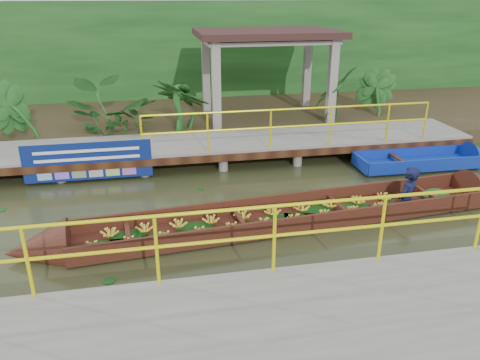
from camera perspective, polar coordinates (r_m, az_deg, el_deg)
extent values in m
plane|color=#303319|center=(9.57, -5.40, -4.87)|extent=(80.00, 80.00, 0.00)
cube|color=#352B1A|center=(16.55, -8.19, 7.49)|extent=(30.00, 8.00, 0.45)
cube|color=slate|center=(12.63, -7.16, 4.26)|extent=(16.00, 2.00, 0.15)
cube|color=black|center=(11.71, -6.76, 2.43)|extent=(16.00, 0.12, 0.18)
cylinder|color=yellow|center=(11.92, 6.39, 8.60)|extent=(7.50, 0.05, 0.05)
cylinder|color=yellow|center=(12.03, 6.30, 6.52)|extent=(7.50, 0.05, 0.05)
cylinder|color=yellow|center=(12.05, 6.29, 6.29)|extent=(0.05, 0.05, 1.00)
cylinder|color=slate|center=(12.37, -25.58, 0.45)|extent=(0.24, 0.24, 0.55)
cylinder|color=slate|center=(13.84, -24.12, 2.84)|extent=(0.24, 0.24, 0.55)
cylinder|color=slate|center=(12.00, -16.35, 1.15)|extent=(0.24, 0.24, 0.55)
cylinder|color=slate|center=(13.51, -15.86, 3.52)|extent=(0.24, 0.24, 0.55)
cylinder|color=slate|center=(11.96, -6.80, 1.84)|extent=(0.24, 0.24, 0.55)
cylinder|color=slate|center=(13.47, -7.37, 4.15)|extent=(0.24, 0.24, 0.55)
cylinder|color=slate|center=(12.25, 2.56, 2.47)|extent=(0.24, 0.24, 0.55)
cylinder|color=slate|center=(13.73, 1.01, 4.67)|extent=(0.24, 0.24, 0.55)
cylinder|color=slate|center=(12.85, 11.28, 3.00)|extent=(0.24, 0.24, 0.55)
cylinder|color=slate|center=(14.27, 8.92, 5.07)|extent=(0.24, 0.24, 0.55)
cylinder|color=slate|center=(13.71, 19.07, 3.41)|extent=(0.24, 0.24, 0.55)
cylinder|color=slate|center=(15.05, 16.14, 5.36)|extent=(0.24, 0.24, 0.55)
cylinder|color=slate|center=(11.96, -6.80, 1.84)|extent=(0.24, 0.24, 0.55)
cube|color=slate|center=(6.15, 8.80, -19.08)|extent=(18.00, 2.40, 0.70)
cylinder|color=yellow|center=(6.33, 6.08, -3.03)|extent=(10.00, 0.05, 0.05)
cylinder|color=yellow|center=(6.53, 5.92, -6.61)|extent=(10.00, 0.05, 0.05)
cylinder|color=yellow|center=(6.55, 5.90, -7.00)|extent=(0.05, 0.05, 1.00)
cube|color=slate|center=(14.02, -2.91, 10.83)|extent=(0.25, 0.25, 2.80)
cube|color=slate|center=(14.95, 11.14, 11.16)|extent=(0.25, 0.25, 2.80)
cube|color=slate|center=(16.36, -4.16, 12.42)|extent=(0.25, 0.25, 2.80)
cube|color=slate|center=(17.16, 8.15, 12.71)|extent=(0.25, 0.25, 2.80)
cube|color=slate|center=(15.35, 3.27, 16.70)|extent=(4.00, 2.60, 0.12)
cube|color=#311B18|center=(15.33, 3.28, 17.45)|extent=(4.40, 3.00, 0.20)
cube|color=#133D14|center=(18.67, -8.97, 14.65)|extent=(30.00, 0.80, 4.00)
cube|color=#34160E|center=(9.47, 6.24, -4.81)|extent=(8.58, 1.85, 0.06)
cube|color=#34160E|center=(9.84, 5.11, -2.70)|extent=(8.49, 0.85, 0.36)
cube|color=#34160E|center=(8.96, 7.57, -5.42)|extent=(8.49, 0.85, 0.36)
cone|color=#34160E|center=(8.92, -23.48, -7.82)|extent=(1.15, 1.12, 1.02)
ellipsoid|color=#133D14|center=(11.10, 22.79, -1.73)|extent=(0.64, 0.52, 0.28)
imported|color=black|center=(10.39, 20.16, 1.50)|extent=(0.71, 0.67, 1.63)
cube|color=#0D2999|center=(13.12, 20.75, 1.84)|extent=(3.20, 0.98, 0.11)
cube|color=#0D2999|center=(13.47, 19.80, 3.05)|extent=(3.20, 0.08, 0.32)
cube|color=#0D2999|center=(12.70, 21.90, 1.64)|extent=(3.20, 0.08, 0.32)
cube|color=#0D2999|center=(12.34, 14.45, 1.99)|extent=(0.07, 0.96, 0.32)
cone|color=#0D2999|center=(14.12, 27.10, 2.47)|extent=(0.64, 0.90, 0.89)
cube|color=black|center=(12.80, 18.80, 2.43)|extent=(0.11, 0.96, 0.05)
cube|color=navy|center=(11.72, -18.03, 2.17)|extent=(2.99, 0.03, 0.93)
cube|color=white|center=(11.62, -18.19, 3.39)|extent=(2.43, 0.01, 0.07)
cube|color=white|center=(11.68, -18.08, 2.46)|extent=(2.43, 0.01, 0.07)
imported|color=#133D14|center=(14.61, -25.19, 7.58)|extent=(1.18, 1.18, 1.47)
imported|color=#133D14|center=(14.21, -15.31, 8.53)|extent=(1.18, 1.18, 1.47)
imported|color=#133D14|center=(14.19, -7.16, 9.12)|extent=(1.18, 1.18, 1.47)
imported|color=#133D14|center=(15.35, 12.06, 9.79)|extent=(1.18, 1.18, 1.47)
imported|color=#133D14|center=(15.99, 17.10, 9.79)|extent=(1.18, 1.18, 1.47)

